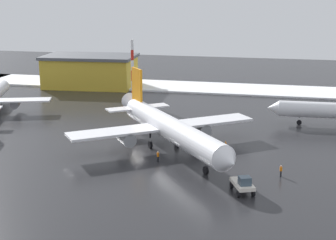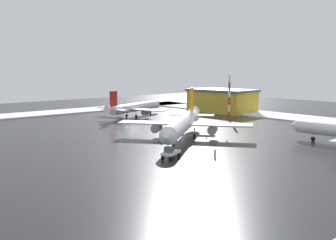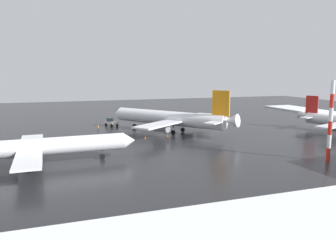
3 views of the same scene
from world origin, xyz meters
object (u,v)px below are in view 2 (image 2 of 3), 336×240
(pushback_tug, at_px, (170,152))
(ground_crew_by_nose_gear, at_px, (215,153))
(ground_crew_mid_apron, at_px, (162,138))
(antenna_mast, at_px, (229,97))
(airplane_parked_starboard, at_px, (134,108))
(traffic_cone_near_nose, at_px, (207,138))
(cargo_hangar, at_px, (222,100))
(airplane_foreground_jet, at_px, (183,124))
(traffic_cone_mid_line, at_px, (227,141))

(pushback_tug, xyz_separation_m, ground_crew_by_nose_gear, (-4.81, -7.41, -0.31))
(ground_crew_mid_apron, xyz_separation_m, antenna_mast, (17.27, -43.40, 6.47))
(airplane_parked_starboard, distance_m, pushback_tug, 68.03)
(airplane_parked_starboard, xyz_separation_m, traffic_cone_near_nose, (-47.66, 13.16, -2.90))
(antenna_mast, distance_m, cargo_hangar, 23.22)
(pushback_tug, bearing_deg, traffic_cone_near_nose, -175.91)
(airplane_foreground_jet, relative_size, traffic_cone_mid_line, 61.45)
(cargo_hangar, height_order, traffic_cone_near_nose, cargo_hangar)
(cargo_hangar, distance_m, traffic_cone_near_nose, 60.56)
(airplane_foreground_jet, xyz_separation_m, traffic_cone_mid_line, (-8.79, -5.99, -3.66))
(pushback_tug, xyz_separation_m, ground_crew_mid_apron, (14.13, -9.86, -0.31))
(airplane_foreground_jet, bearing_deg, ground_crew_by_nose_gear, 27.46)
(cargo_hangar, bearing_deg, pushback_tug, 120.87)
(traffic_cone_near_nose, bearing_deg, traffic_cone_mid_line, -174.04)
(antenna_mast, distance_m, traffic_cone_mid_line, 41.57)
(ground_crew_mid_apron, distance_m, antenna_mast, 47.16)
(airplane_parked_starboard, bearing_deg, cargo_hangar, -35.70)
(airplane_foreground_jet, bearing_deg, antenna_mast, 167.85)
(pushback_tug, bearing_deg, cargo_hangar, -167.76)
(ground_crew_by_nose_gear, height_order, traffic_cone_near_nose, ground_crew_by_nose_gear)
(airplane_parked_starboard, xyz_separation_m, antenna_mast, (-27.17, -18.70, 4.26))
(airplane_foreground_jet, distance_m, antenna_mast, 41.36)
(traffic_cone_mid_line, bearing_deg, antenna_mast, -49.71)
(airplane_parked_starboard, xyz_separation_m, traffic_cone_mid_line, (-53.64, 12.53, -2.90))
(ground_crew_by_nose_gear, xyz_separation_m, cargo_hangar, (53.23, -61.34, 3.47))
(cargo_hangar, bearing_deg, antenna_mast, 133.39)
(traffic_cone_near_nose, bearing_deg, antenna_mast, -57.25)
(traffic_cone_near_nose, xyz_separation_m, traffic_cone_mid_line, (-5.98, -0.62, 0.00))
(traffic_cone_near_nose, height_order, traffic_cone_mid_line, same)
(antenna_mast, distance_m, traffic_cone_near_nose, 38.55)
(ground_crew_by_nose_gear, xyz_separation_m, traffic_cone_mid_line, (9.73, -14.61, -0.70))
(ground_crew_by_nose_gear, bearing_deg, cargo_hangar, -25.80)
(airplane_foreground_jet, relative_size, airplane_parked_starboard, 1.08)
(airplane_foreground_jet, xyz_separation_m, cargo_hangar, (34.71, -52.72, 0.50))
(cargo_hangar, xyz_separation_m, traffic_cone_mid_line, (-43.50, 46.73, -4.17))
(pushback_tug, xyz_separation_m, traffic_cone_near_nose, (10.91, -21.40, -1.01))
(airplane_parked_starboard, bearing_deg, pushback_tug, -139.72)
(ground_crew_mid_apron, height_order, traffic_cone_near_nose, ground_crew_mid_apron)
(airplane_parked_starboard, bearing_deg, antenna_mast, -74.64)
(traffic_cone_near_nose, bearing_deg, airplane_parked_starboard, -15.43)
(ground_crew_by_nose_gear, xyz_separation_m, ground_crew_mid_apron, (18.94, -2.45, 0.00))
(airplane_foreground_jet, height_order, ground_crew_by_nose_gear, airplane_foreground_jet)
(airplane_parked_starboard, height_order, traffic_cone_near_nose, airplane_parked_starboard)
(ground_crew_mid_apron, relative_size, traffic_cone_mid_line, 3.11)
(airplane_foreground_jet, distance_m, ground_crew_mid_apron, 6.87)
(pushback_tug, height_order, cargo_hangar, cargo_hangar)
(airplane_parked_starboard, height_order, ground_crew_mid_apron, airplane_parked_starboard)
(ground_crew_mid_apron, distance_m, traffic_cone_near_nose, 12.00)
(airplane_parked_starboard, relative_size, traffic_cone_near_nose, 57.13)
(airplane_foreground_jet, xyz_separation_m, ground_crew_by_nose_gear, (-18.52, 8.62, -2.97))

